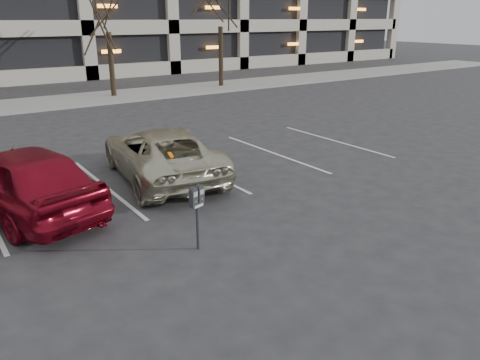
{
  "coord_description": "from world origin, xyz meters",
  "views": [
    {
      "loc": [
        -5.07,
        -9.07,
        4.18
      ],
      "look_at": [
        0.02,
        -1.77,
        1.08
      ],
      "focal_mm": 35.0,
      "sensor_mm": 36.0,
      "label": 1
    }
  ],
  "objects": [
    {
      "name": "parking_meter",
      "position": [
        -1.15,
        -2.06,
        0.96
      ],
      "size": [
        0.34,
        0.21,
        1.25
      ],
      "rotation": [
        0.0,
        0.0,
        0.3
      ],
      "color": "black",
      "rests_on": "ground"
    },
    {
      "name": "car_red",
      "position": [
        -3.46,
        1.61,
        0.8
      ],
      "size": [
        2.99,
        5.02,
        1.6
      ],
      "primitive_type": "imported",
      "rotation": [
        0.0,
        0.0,
        3.39
      ],
      "color": "maroon",
      "rests_on": "ground"
    },
    {
      "name": "sidewalk",
      "position": [
        0.0,
        16.0,
        0.06
      ],
      "size": [
        80.0,
        4.0,
        0.12
      ],
      "primitive_type": "cube",
      "color": "gray",
      "rests_on": "ground"
    },
    {
      "name": "ground",
      "position": [
        0.0,
        0.0,
        0.0
      ],
      "size": [
        140.0,
        140.0,
        0.0
      ],
      "primitive_type": "plane",
      "color": "#28282B",
      "rests_on": "ground"
    },
    {
      "name": "stall_lines",
      "position": [
        -1.4,
        2.3,
        0.01
      ],
      "size": [
        16.9,
        5.2,
        0.0
      ],
      "color": "silver",
      "rests_on": "ground"
    },
    {
      "name": "suv_silver",
      "position": [
        0.17,
        2.15,
        0.7
      ],
      "size": [
        3.02,
        5.32,
        1.41
      ],
      "rotation": [
        0.0,
        0.0,
        3.0
      ],
      "color": "beige",
      "rests_on": "ground"
    }
  ]
}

